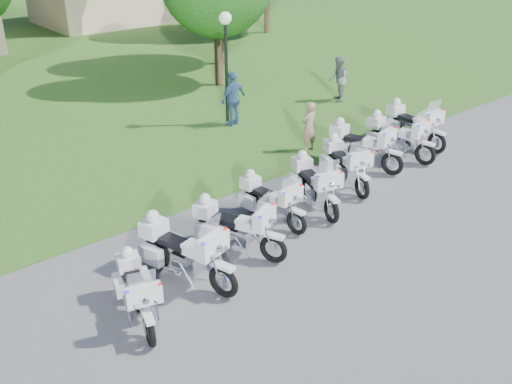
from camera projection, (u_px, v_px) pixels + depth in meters
ground at (302, 240)px, 13.52m from camera, size 100.00×100.00×0.00m
motorcycle_0 at (137, 290)px, 10.74m from camera, size 1.07×2.07×1.43m
motorcycle_1 at (183, 250)px, 11.79m from camera, size 1.26×2.49×1.71m
motorcycle_2 at (234, 226)px, 12.79m from camera, size 1.37×2.22×1.59m
motorcycle_3 at (270, 199)px, 14.09m from camera, size 0.83×2.17×1.46m
motorcycle_4 at (314, 183)px, 14.81m from camera, size 1.21×2.28×1.58m
motorcycle_5 at (345, 163)px, 15.99m from camera, size 1.23×2.27×1.58m
motorcycle_6 at (361, 144)px, 17.13m from camera, size 1.16×2.49×1.69m
motorcycle_7 at (397, 135)px, 17.83m from camera, size 1.01×2.47×1.66m
motorcycle_8 at (413, 123)px, 18.80m from camera, size 0.92×2.51×1.68m
lamp_post at (226, 40)px, 19.50m from camera, size 0.44×0.44×3.98m
bystander_a at (309, 127)px, 18.16m from camera, size 0.60×0.40×1.63m
bystander_b at (338, 79)px, 22.92m from camera, size 1.09×1.11×1.81m
bystander_c at (233, 99)px, 20.32m from camera, size 1.22×0.69×1.96m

